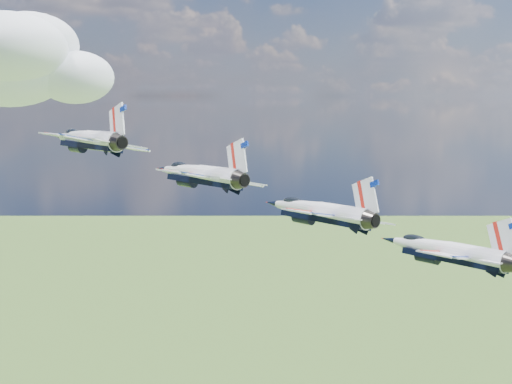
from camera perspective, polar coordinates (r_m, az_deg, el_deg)
cloud_far at (r=224.52m, az=-17.89°, el=9.71°), size 67.90×53.35×26.67m
jet_0 at (r=74.90m, az=-13.44°, el=4.14°), size 12.51×16.25×6.48m
jet_1 at (r=70.68m, az=-4.70°, el=1.46°), size 12.51×16.25×6.48m
jet_2 at (r=68.45m, az=4.85°, el=-1.51°), size 12.51×16.25×6.48m
jet_3 at (r=68.41m, az=14.75°, el=-4.53°), size 12.51×16.25×6.48m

